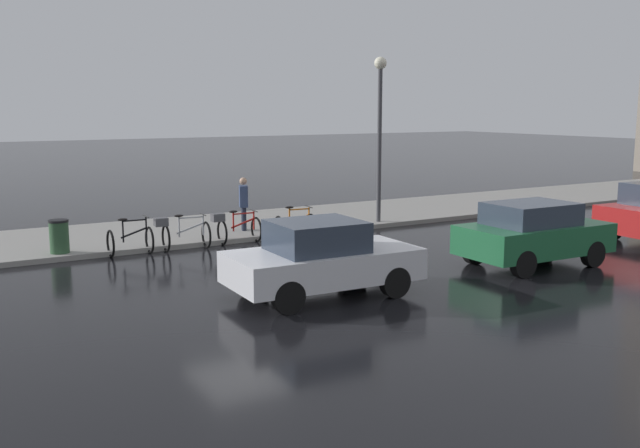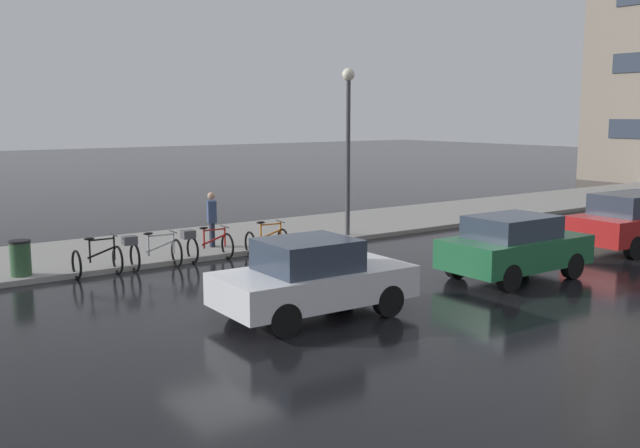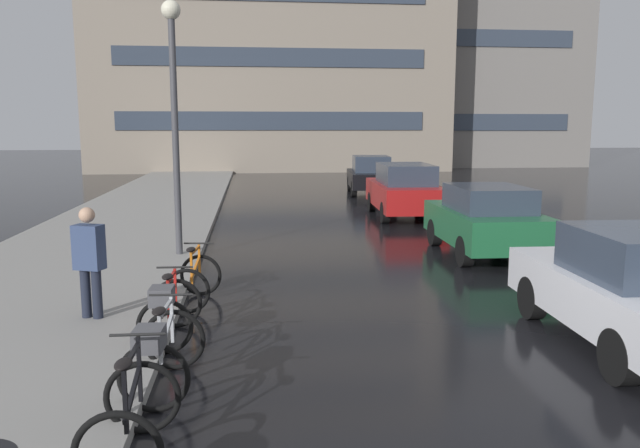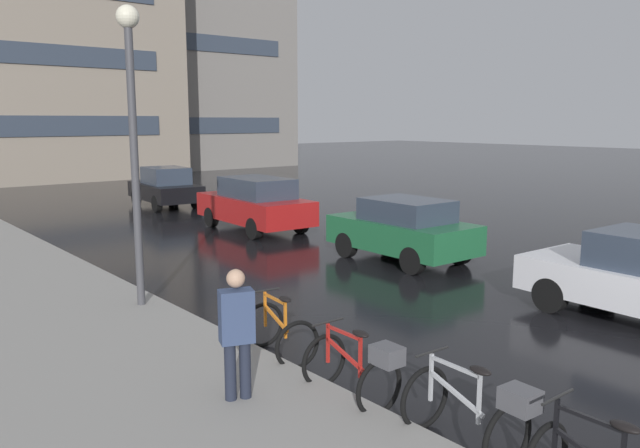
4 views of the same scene
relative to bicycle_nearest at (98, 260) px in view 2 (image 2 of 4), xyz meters
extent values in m
plane|color=black|center=(3.52, 1.66, -0.40)|extent=(140.00, 140.00, 0.00)
cube|color=gray|center=(-2.48, 11.66, -0.33)|extent=(4.80, 60.00, 0.14)
torus|color=black|center=(0.01, 0.51, -0.04)|extent=(0.72, 0.07, 0.72)
torus|color=black|center=(-0.01, -0.51, -0.04)|extent=(0.72, 0.07, 0.72)
cube|color=black|center=(0.00, -0.18, 0.24)|extent=(0.04, 0.04, 0.57)
cube|color=black|center=(0.01, 0.43, 0.27)|extent=(0.04, 0.04, 0.62)
cube|color=black|center=(0.00, 0.13, 0.51)|extent=(0.05, 0.61, 0.04)
cube|color=black|center=(0.00, 0.10, 0.19)|extent=(0.05, 0.69, 0.25)
ellipsoid|color=black|center=(0.00, -0.18, 0.56)|extent=(0.14, 0.26, 0.07)
cylinder|color=black|center=(0.01, 0.43, 0.60)|extent=(0.50, 0.04, 0.03)
torus|color=black|center=(0.11, 2.06, -0.03)|extent=(0.74, 0.10, 0.74)
torus|color=black|center=(0.04, 0.94, -0.03)|extent=(0.74, 0.10, 0.74)
cube|color=#ADAFB5|center=(0.07, 1.31, 0.24)|extent=(0.04, 0.04, 0.55)
cube|color=#ADAFB5|center=(0.11, 1.98, 0.24)|extent=(0.04, 0.04, 0.55)
cube|color=#ADAFB5|center=(0.09, 1.64, 0.48)|extent=(0.08, 0.67, 0.04)
cube|color=#ADAFB5|center=(0.08, 1.61, 0.19)|extent=(0.08, 0.76, 0.27)
ellipsoid|color=black|center=(0.07, 1.31, 0.55)|extent=(0.16, 0.27, 0.07)
cylinder|color=black|center=(0.11, 1.98, 0.54)|extent=(0.50, 0.06, 0.03)
cube|color=#4C4C51|center=(0.04, 0.82, 0.42)|extent=(0.30, 0.36, 0.22)
torus|color=black|center=(-0.04, 3.65, -0.04)|extent=(0.72, 0.08, 0.72)
torus|color=black|center=(-0.07, 2.60, -0.04)|extent=(0.72, 0.08, 0.72)
cube|color=red|center=(-0.06, 2.94, 0.22)|extent=(0.04, 0.04, 0.53)
cube|color=red|center=(-0.04, 3.57, 0.22)|extent=(0.04, 0.04, 0.52)
cube|color=red|center=(-0.05, 3.26, 0.45)|extent=(0.05, 0.63, 0.04)
cube|color=red|center=(-0.05, 3.23, 0.17)|extent=(0.06, 0.71, 0.26)
ellipsoid|color=black|center=(-0.06, 2.94, 0.52)|extent=(0.15, 0.26, 0.07)
cylinder|color=black|center=(-0.04, 3.57, 0.50)|extent=(0.50, 0.04, 0.03)
cube|color=#4C4C51|center=(-0.07, 2.48, 0.39)|extent=(0.29, 0.35, 0.22)
torus|color=black|center=(0.16, 5.35, -0.05)|extent=(0.71, 0.14, 0.71)
torus|color=black|center=(0.04, 4.32, -0.05)|extent=(0.71, 0.14, 0.71)
cube|color=orange|center=(0.08, 4.66, 0.23)|extent=(0.04, 0.04, 0.55)
cube|color=orange|center=(0.15, 5.27, 0.23)|extent=(0.04, 0.04, 0.54)
cube|color=orange|center=(0.12, 4.96, 0.46)|extent=(0.11, 0.62, 0.04)
cube|color=orange|center=(0.11, 4.94, 0.17)|extent=(0.12, 0.70, 0.25)
ellipsoid|color=black|center=(0.08, 4.66, 0.54)|extent=(0.17, 0.27, 0.07)
cylinder|color=black|center=(0.15, 5.27, 0.52)|extent=(0.50, 0.09, 0.03)
cube|color=silver|center=(5.99, 2.27, 0.23)|extent=(2.01, 3.95, 0.63)
cube|color=#2D3847|center=(5.98, 2.11, 0.86)|extent=(1.60, 1.81, 0.61)
cylinder|color=black|center=(5.20, 3.50, -0.08)|extent=(0.24, 0.65, 0.64)
cylinder|color=black|center=(6.87, 3.44, -0.08)|extent=(0.24, 0.65, 0.64)
cylinder|color=black|center=(5.11, 1.09, -0.08)|extent=(0.24, 0.65, 0.64)
cylinder|color=black|center=(6.78, 1.03, -0.08)|extent=(0.24, 0.65, 0.64)
cube|color=#1E6038|center=(6.21, 8.11, 0.27)|extent=(1.91, 3.74, 0.71)
cube|color=#2D3847|center=(6.20, 7.97, 0.89)|extent=(1.54, 2.05, 0.53)
cylinder|color=black|center=(5.42, 9.28, -0.08)|extent=(0.23, 0.64, 0.64)
cylinder|color=black|center=(7.05, 9.24, -0.08)|extent=(0.23, 0.64, 0.64)
cylinder|color=black|center=(5.37, 6.98, -0.08)|extent=(0.23, 0.64, 0.64)
cylinder|color=black|center=(6.99, 6.95, -0.08)|extent=(0.23, 0.64, 0.64)
cube|color=#AD1919|center=(5.84, 14.11, 0.29)|extent=(2.07, 4.48, 0.74)
cube|color=#2D3847|center=(5.83, 13.94, 0.97)|extent=(1.64, 2.50, 0.61)
cylinder|color=black|center=(5.08, 15.51, -0.08)|extent=(0.25, 0.65, 0.64)
cylinder|color=black|center=(4.95, 12.79, -0.08)|extent=(0.25, 0.65, 0.64)
cylinder|color=black|center=(6.60, 12.71, -0.08)|extent=(0.25, 0.65, 0.64)
cylinder|color=#1E2333|center=(-1.34, 3.84, 0.02)|extent=(0.14, 0.14, 0.85)
cylinder|color=#1E2333|center=(-1.17, 3.78, 0.02)|extent=(0.14, 0.14, 0.85)
cube|color=navy|center=(-1.25, 3.81, 0.77)|extent=(0.46, 0.36, 0.64)
sphere|color=tan|center=(-1.25, 3.81, 1.23)|extent=(0.22, 0.22, 0.22)
cylinder|color=#424247|center=(-0.52, 8.26, 2.11)|extent=(0.14, 0.14, 5.02)
sphere|color=#F2EACC|center=(-0.52, 8.26, 4.78)|extent=(0.39, 0.39, 0.39)
cylinder|color=#2D5133|center=(-0.56, -1.66, 0.07)|extent=(0.48, 0.48, 0.94)
cylinder|color=black|center=(-0.56, -1.66, 0.57)|extent=(0.50, 0.50, 0.06)
camera|label=1|loc=(18.18, -5.04, 3.44)|focal=40.00mm
camera|label=2|loc=(17.10, -5.71, 3.56)|focal=40.00mm
camera|label=3|loc=(1.06, -5.12, 2.47)|focal=35.00mm
camera|label=4|loc=(-4.99, -2.27, 3.05)|focal=35.00mm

